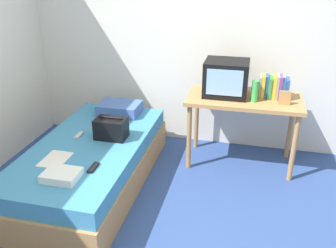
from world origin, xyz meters
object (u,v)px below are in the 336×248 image
(tv, at_px, (226,78))
(folded_towel, at_px, (62,175))
(desk, at_px, (244,106))
(remote_silver, at_px, (79,135))
(handbag, at_px, (111,128))
(bed, at_px, (91,163))
(water_bottle, at_px, (255,91))
(picture_frame, at_px, (285,98))
(book_row, at_px, (273,87))
(magazine, at_px, (55,159))
(pillow, at_px, (120,108))
(remote_dark, at_px, (93,168))

(tv, distance_m, folded_towel, 1.87)
(desk, xyz_separation_m, remote_silver, (-1.55, -0.66, -0.20))
(handbag, xyz_separation_m, folded_towel, (-0.11, -0.78, -0.07))
(bed, height_order, water_bottle, water_bottle)
(remote_silver, bearing_deg, handbag, 8.98)
(picture_frame, relative_size, folded_towel, 0.50)
(remote_silver, bearing_deg, book_row, 21.41)
(bed, height_order, magazine, magazine)
(book_row, distance_m, handbag, 1.67)
(water_bottle, height_order, pillow, water_bottle)
(book_row, bearing_deg, tv, -177.07)
(picture_frame, relative_size, remote_dark, 0.89)
(water_bottle, relative_size, book_row, 0.75)
(tv, xyz_separation_m, pillow, (-1.16, -0.04, -0.43))
(pillow, relative_size, remote_dark, 2.91)
(desk, bearing_deg, folded_towel, -134.13)
(bed, height_order, folded_towel, folded_towel)
(remote_silver, xyz_separation_m, folded_towel, (0.21, -0.72, 0.02))
(water_bottle, relative_size, remote_dark, 1.38)
(pillow, height_order, magazine, pillow)
(magazine, relative_size, remote_silver, 2.01)
(desk, height_order, folded_towel, desk)
(pillow, height_order, remote_silver, pillow)
(book_row, height_order, pillow, book_row)
(bed, relative_size, tv, 4.55)
(tv, relative_size, picture_frame, 3.17)
(pillow, distance_m, handbag, 0.62)
(remote_silver, bearing_deg, tv, 27.12)
(folded_towel, bearing_deg, book_row, 41.74)
(magazine, height_order, folded_towel, folded_towel)
(folded_towel, bearing_deg, picture_frame, 36.34)
(tv, bearing_deg, remote_dark, -128.26)
(water_bottle, relative_size, handbag, 0.72)
(bed, height_order, tv, tv)
(bed, height_order, remote_silver, remote_silver)
(book_row, bearing_deg, desk, -167.68)
(bed, xyz_separation_m, tv, (1.19, 0.79, 0.72))
(pillow, bearing_deg, magazine, -99.04)
(tv, distance_m, picture_frame, 0.61)
(desk, bearing_deg, tv, 169.83)
(desk, relative_size, picture_frame, 8.35)
(desk, distance_m, water_bottle, 0.25)
(handbag, bearing_deg, remote_silver, -171.02)
(water_bottle, xyz_separation_m, book_row, (0.18, 0.16, 0.00))
(bed, bearing_deg, water_bottle, 23.86)
(water_bottle, height_order, remote_silver, water_bottle)
(handbag, relative_size, magazine, 1.03)
(remote_silver, bearing_deg, remote_dark, -53.45)
(magazine, bearing_deg, folded_towel, -51.60)
(bed, distance_m, folded_towel, 0.68)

